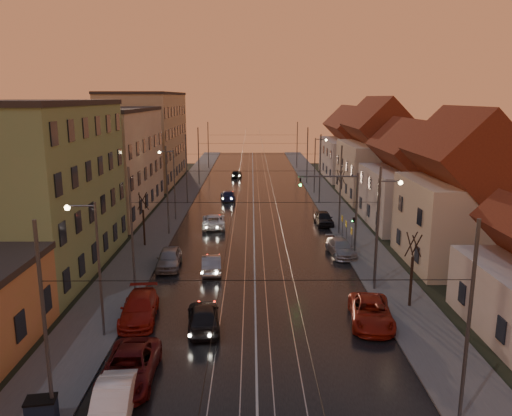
{
  "coord_description": "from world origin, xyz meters",
  "views": [
    {
      "loc": [
        -0.23,
        -24.68,
        13.61
      ],
      "look_at": [
        0.19,
        21.45,
        3.33
      ],
      "focal_mm": 35.0,
      "sensor_mm": 36.0,
      "label": 1
    }
  ],
  "objects_px": {
    "parked_left_0": "(113,404)",
    "driving_car_2": "(214,221)",
    "street_lamp_0": "(93,257)",
    "parked_left_3": "(169,258)",
    "driving_car_3": "(228,195)",
    "parked_right_2": "(324,218)",
    "dumpster": "(42,412)",
    "street_lamp_2": "(172,178)",
    "street_lamp_3": "(317,160)",
    "parked_left_1": "(129,367)",
    "driving_car_1": "(211,264)",
    "parked_right_0": "(371,312)",
    "traffic_light_mast": "(345,202)",
    "parked_right_1": "(341,248)",
    "parked_left_2": "(139,308)",
    "street_lamp_1": "(381,221)",
    "driving_car_0": "(203,316)",
    "driving_car_4": "(236,174)"
  },
  "relations": [
    {
      "from": "dumpster",
      "to": "street_lamp_0",
      "type": "bearing_deg",
      "value": 81.16
    },
    {
      "from": "parked_left_2",
      "to": "parked_right_1",
      "type": "distance_m",
      "value": 19.65
    },
    {
      "from": "street_lamp_2",
      "to": "parked_right_1",
      "type": "height_order",
      "value": "street_lamp_2"
    },
    {
      "from": "street_lamp_0",
      "to": "parked_left_3",
      "type": "relative_size",
      "value": 1.73
    },
    {
      "from": "driving_car_0",
      "to": "parked_right_1",
      "type": "xyz_separation_m",
      "value": [
        10.73,
        14.14,
        -0.1
      ]
    },
    {
      "from": "driving_car_1",
      "to": "parked_right_2",
      "type": "distance_m",
      "value": 18.59
    },
    {
      "from": "parked_left_0",
      "to": "parked_right_2",
      "type": "xyz_separation_m",
      "value": [
        13.81,
        33.52,
        -0.01
      ]
    },
    {
      "from": "driving_car_0",
      "to": "parked_left_0",
      "type": "relative_size",
      "value": 1.02
    },
    {
      "from": "traffic_light_mast",
      "to": "driving_car_1",
      "type": "height_order",
      "value": "traffic_light_mast"
    },
    {
      "from": "parked_left_3",
      "to": "parked_right_0",
      "type": "height_order",
      "value": "parked_left_3"
    },
    {
      "from": "parked_right_0",
      "to": "parked_left_3",
      "type": "bearing_deg",
      "value": 149.98
    },
    {
      "from": "street_lamp_3",
      "to": "dumpster",
      "type": "relative_size",
      "value": 6.67
    },
    {
      "from": "street_lamp_3",
      "to": "street_lamp_1",
      "type": "bearing_deg",
      "value": -90.0
    },
    {
      "from": "parked_right_0",
      "to": "dumpster",
      "type": "distance_m",
      "value": 18.81
    },
    {
      "from": "driving_car_2",
      "to": "parked_left_0",
      "type": "xyz_separation_m",
      "value": [
        -1.92,
        -32.45,
        0.03
      ]
    },
    {
      "from": "parked_left_1",
      "to": "parked_left_3",
      "type": "distance_m",
      "value": 16.75
    },
    {
      "from": "parked_left_3",
      "to": "street_lamp_0",
      "type": "bearing_deg",
      "value": -103.12
    },
    {
      "from": "parked_left_2",
      "to": "street_lamp_0",
      "type": "bearing_deg",
      "value": -133.51
    },
    {
      "from": "street_lamp_0",
      "to": "dumpster",
      "type": "distance_m",
      "value": 9.1
    },
    {
      "from": "street_lamp_3",
      "to": "parked_right_1",
      "type": "xyz_separation_m",
      "value": [
        -1.5,
        -28.8,
        -4.2
      ]
    },
    {
      "from": "traffic_light_mast",
      "to": "parked_left_2",
      "type": "relative_size",
      "value": 1.38
    },
    {
      "from": "driving_car_4",
      "to": "parked_left_1",
      "type": "relative_size",
      "value": 0.73
    },
    {
      "from": "street_lamp_0",
      "to": "street_lamp_2",
      "type": "relative_size",
      "value": 1.0
    },
    {
      "from": "street_lamp_3",
      "to": "parked_right_1",
      "type": "distance_m",
      "value": 29.14
    },
    {
      "from": "traffic_light_mast",
      "to": "parked_right_0",
      "type": "bearing_deg",
      "value": -93.68
    },
    {
      "from": "street_lamp_2",
      "to": "parked_left_0",
      "type": "relative_size",
      "value": 1.76
    },
    {
      "from": "street_lamp_0",
      "to": "traffic_light_mast",
      "type": "xyz_separation_m",
      "value": [
        17.1,
        16.0,
        -0.29
      ]
    },
    {
      "from": "street_lamp_1",
      "to": "parked_left_0",
      "type": "distance_m",
      "value": 22.23
    },
    {
      "from": "street_lamp_0",
      "to": "parked_right_0",
      "type": "bearing_deg",
      "value": 5.73
    },
    {
      "from": "traffic_light_mast",
      "to": "parked_right_1",
      "type": "relative_size",
      "value": 1.51
    },
    {
      "from": "driving_car_3",
      "to": "parked_right_1",
      "type": "relative_size",
      "value": 0.97
    },
    {
      "from": "street_lamp_2",
      "to": "parked_left_2",
      "type": "distance_m",
      "value": 26.06
    },
    {
      "from": "parked_right_1",
      "to": "dumpster",
      "type": "height_order",
      "value": "parked_right_1"
    },
    {
      "from": "traffic_light_mast",
      "to": "parked_left_0",
      "type": "relative_size",
      "value": 1.58
    },
    {
      "from": "street_lamp_2",
      "to": "driving_car_0",
      "type": "relative_size",
      "value": 1.72
    },
    {
      "from": "parked_left_1",
      "to": "driving_car_3",
      "type": "bearing_deg",
      "value": 85.09
    },
    {
      "from": "street_lamp_3",
      "to": "street_lamp_0",
      "type": "bearing_deg",
      "value": -112.48
    },
    {
      "from": "street_lamp_3",
      "to": "parked_left_1",
      "type": "xyz_separation_m",
      "value": [
        -15.32,
        -48.63,
        -4.13
      ]
    },
    {
      "from": "street_lamp_0",
      "to": "driving_car_2",
      "type": "height_order",
      "value": "street_lamp_0"
    },
    {
      "from": "driving_car_4",
      "to": "parked_right_0",
      "type": "xyz_separation_m",
      "value": [
        9.9,
        -56.84,
        0.07
      ]
    },
    {
      "from": "driving_car_1",
      "to": "parked_right_0",
      "type": "relative_size",
      "value": 0.8
    },
    {
      "from": "parked_left_3",
      "to": "driving_car_2",
      "type": "bearing_deg",
      "value": 75.1
    },
    {
      "from": "driving_car_3",
      "to": "parked_right_2",
      "type": "height_order",
      "value": "parked_right_2"
    },
    {
      "from": "driving_car_0",
      "to": "dumpster",
      "type": "distance_m",
      "value": 10.89
    },
    {
      "from": "parked_left_0",
      "to": "driving_car_2",
      "type": "bearing_deg",
      "value": 81.59
    },
    {
      "from": "street_lamp_2",
      "to": "driving_car_4",
      "type": "distance_m",
      "value": 31.38
    },
    {
      "from": "street_lamp_2",
      "to": "traffic_light_mast",
      "type": "relative_size",
      "value": 1.11
    },
    {
      "from": "street_lamp_2",
      "to": "driving_car_0",
      "type": "distance_m",
      "value": 27.89
    },
    {
      "from": "street_lamp_2",
      "to": "driving_car_1",
      "type": "xyz_separation_m",
      "value": [
        5.67,
        -17.01,
        -4.18
      ]
    },
    {
      "from": "street_lamp_2",
      "to": "parked_left_0",
      "type": "xyz_separation_m",
      "value": [
        2.89,
        -35.57,
        -4.14
      ]
    }
  ]
}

